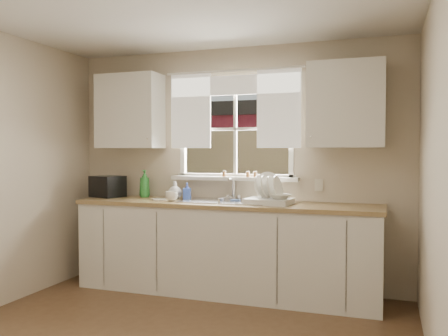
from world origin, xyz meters
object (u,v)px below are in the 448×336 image
(dish_rack, at_px, (269,197))
(black_appliance, at_px, (108,186))
(cup, at_px, (171,196))
(soap_bottle_a, at_px, (145,184))

(dish_rack, xyz_separation_m, black_appliance, (-1.86, 0.13, 0.04))
(cup, xyz_separation_m, black_appliance, (-0.87, 0.19, 0.07))
(cup, bearing_deg, dish_rack, 9.45)
(black_appliance, bearing_deg, dish_rack, 12.84)
(soap_bottle_a, bearing_deg, dish_rack, -13.47)
(soap_bottle_a, distance_m, black_appliance, 0.42)
(dish_rack, bearing_deg, soap_bottle_a, 171.01)
(cup, distance_m, black_appliance, 0.89)
(cup, bearing_deg, black_appliance, 173.18)
(dish_rack, bearing_deg, cup, -176.22)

